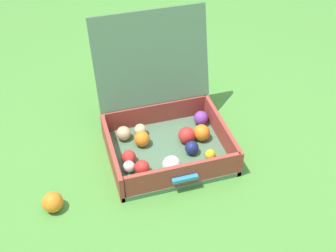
% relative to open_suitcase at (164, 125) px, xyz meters
% --- Properties ---
extents(ground_plane, '(16.00, 16.00, 0.00)m').
position_rel_open_suitcase_xyz_m(ground_plane, '(0.00, -0.07, -0.12)').
color(ground_plane, '#4C8C38').
extents(open_suitcase, '(0.53, 0.59, 0.56)m').
position_rel_open_suitcase_xyz_m(open_suitcase, '(0.00, 0.00, 0.00)').
color(open_suitcase, '#4C7051').
rests_on(open_suitcase, ground).
extents(stray_ball_on_grass, '(0.08, 0.08, 0.08)m').
position_rel_open_suitcase_xyz_m(stray_ball_on_grass, '(-0.53, -0.24, -0.08)').
color(stray_ball_on_grass, orange).
rests_on(stray_ball_on_grass, ground).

